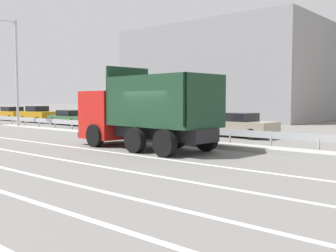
{
  "coord_description": "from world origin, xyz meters",
  "views": [
    {
      "loc": [
        10.93,
        -12.06,
        2.17
      ],
      "look_at": [
        -0.95,
        1.64,
        0.95
      ],
      "focal_mm": 42.0,
      "sensor_mm": 36.0,
      "label": 1
    }
  ],
  "objects_px": {
    "median_road_sign": "(136,116)",
    "parked_car_5": "(241,125)",
    "street_lamp_0": "(14,68)",
    "parked_car_2": "(70,117)",
    "parked_car_0": "(12,113)",
    "parked_car_1": "(38,114)",
    "parked_car_3": "(115,120)",
    "dump_truck": "(132,118)",
    "parked_car_4": "(172,122)"
  },
  "relations": [
    {
      "from": "parked_car_0",
      "to": "parked_car_5",
      "type": "height_order",
      "value": "parked_car_0"
    },
    {
      "from": "median_road_sign",
      "to": "parked_car_3",
      "type": "height_order",
      "value": "median_road_sign"
    },
    {
      "from": "dump_truck",
      "to": "parked_car_1",
      "type": "distance_m",
      "value": 21.89
    },
    {
      "from": "dump_truck",
      "to": "parked_car_5",
      "type": "relative_size",
      "value": 1.77
    },
    {
      "from": "median_road_sign",
      "to": "parked_car_5",
      "type": "relative_size",
      "value": 0.59
    },
    {
      "from": "median_road_sign",
      "to": "street_lamp_0",
      "type": "xyz_separation_m",
      "value": [
        -12.75,
        -0.24,
        3.28
      ]
    },
    {
      "from": "parked_car_1",
      "to": "parked_car_2",
      "type": "distance_m",
      "value": 5.35
    },
    {
      "from": "street_lamp_0",
      "to": "parked_car_4",
      "type": "relative_size",
      "value": 1.83
    },
    {
      "from": "median_road_sign",
      "to": "parked_car_5",
      "type": "xyz_separation_m",
      "value": [
        3.62,
        4.86,
        -0.55
      ]
    },
    {
      "from": "parked_car_0",
      "to": "parked_car_1",
      "type": "xyz_separation_m",
      "value": [
        5.48,
        -0.25,
        0.05
      ]
    },
    {
      "from": "street_lamp_0",
      "to": "parked_car_4",
      "type": "distance_m",
      "value": 12.69
    },
    {
      "from": "dump_truck",
      "to": "parked_car_0",
      "type": "height_order",
      "value": "dump_truck"
    },
    {
      "from": "dump_truck",
      "to": "median_road_sign",
      "type": "height_order",
      "value": "dump_truck"
    },
    {
      "from": "parked_car_5",
      "to": "parked_car_0",
      "type": "bearing_deg",
      "value": -88.34
    },
    {
      "from": "parked_car_0",
      "to": "parked_car_3",
      "type": "xyz_separation_m",
      "value": [
        15.99,
        0.08,
        -0.11
      ]
    },
    {
      "from": "dump_truck",
      "to": "parked_car_0",
      "type": "relative_size",
      "value": 1.72
    },
    {
      "from": "dump_truck",
      "to": "parked_car_4",
      "type": "distance_m",
      "value": 9.02
    },
    {
      "from": "parked_car_2",
      "to": "parked_car_5",
      "type": "distance_m",
      "value": 16.56
    },
    {
      "from": "street_lamp_0",
      "to": "parked_car_4",
      "type": "height_order",
      "value": "street_lamp_0"
    },
    {
      "from": "parked_car_1",
      "to": "parked_car_0",
      "type": "bearing_deg",
      "value": -95.27
    },
    {
      "from": "street_lamp_0",
      "to": "parked_car_2",
      "type": "xyz_separation_m",
      "value": [
        -0.19,
        5.06,
        -3.89
      ]
    },
    {
      "from": "parked_car_1",
      "to": "parked_car_4",
      "type": "bearing_deg",
      "value": 88.94
    },
    {
      "from": "dump_truck",
      "to": "median_road_sign",
      "type": "distance_m",
      "value": 3.39
    },
    {
      "from": "median_road_sign",
      "to": "street_lamp_0",
      "type": "distance_m",
      "value": 13.16
    },
    {
      "from": "median_road_sign",
      "to": "parked_car_0",
      "type": "relative_size",
      "value": 0.58
    },
    {
      "from": "parked_car_3",
      "to": "dump_truck",
      "type": "bearing_deg",
      "value": 54.43
    },
    {
      "from": "street_lamp_0",
      "to": "parked_car_3",
      "type": "relative_size",
      "value": 2.05
    },
    {
      "from": "parked_car_2",
      "to": "parked_car_4",
      "type": "relative_size",
      "value": 1.09
    },
    {
      "from": "parked_car_1",
      "to": "parked_car_2",
      "type": "xyz_separation_m",
      "value": [
        5.35,
        -0.12,
        -0.13
      ]
    },
    {
      "from": "parked_car_3",
      "to": "parked_car_5",
      "type": "distance_m",
      "value": 11.41
    },
    {
      "from": "parked_car_2",
      "to": "parked_car_4",
      "type": "bearing_deg",
      "value": 95.61
    },
    {
      "from": "parked_car_2",
      "to": "parked_car_0",
      "type": "bearing_deg",
      "value": -89.27
    },
    {
      "from": "median_road_sign",
      "to": "street_lamp_0",
      "type": "height_order",
      "value": "street_lamp_0"
    },
    {
      "from": "parked_car_1",
      "to": "parked_car_5",
      "type": "distance_m",
      "value": 21.91
    },
    {
      "from": "parked_car_5",
      "to": "parked_car_3",
      "type": "bearing_deg",
      "value": -89.71
    },
    {
      "from": "parked_car_1",
      "to": "parked_car_2",
      "type": "relative_size",
      "value": 0.82
    },
    {
      "from": "parked_car_1",
      "to": "parked_car_2",
      "type": "height_order",
      "value": "parked_car_1"
    },
    {
      "from": "parked_car_1",
      "to": "parked_car_3",
      "type": "height_order",
      "value": "parked_car_1"
    },
    {
      "from": "parked_car_0",
      "to": "parked_car_1",
      "type": "relative_size",
      "value": 1.08
    },
    {
      "from": "parked_car_2",
      "to": "parked_car_5",
      "type": "xyz_separation_m",
      "value": [
        16.56,
        0.04,
        0.06
      ]
    },
    {
      "from": "street_lamp_0",
      "to": "parked_car_1",
      "type": "height_order",
      "value": "street_lamp_0"
    },
    {
      "from": "parked_car_2",
      "to": "parked_car_4",
      "type": "xyz_separation_m",
      "value": [
        10.88,
        0.56,
        -0.0
      ]
    },
    {
      "from": "dump_truck",
      "to": "parked_car_4",
      "type": "xyz_separation_m",
      "value": [
        -4.35,
        7.88,
        -0.68
      ]
    },
    {
      "from": "street_lamp_0",
      "to": "parked_car_1",
      "type": "relative_size",
      "value": 2.07
    },
    {
      "from": "parked_car_0",
      "to": "parked_car_4",
      "type": "xyz_separation_m",
      "value": [
        21.71,
        0.19,
        -0.08
      ]
    },
    {
      "from": "median_road_sign",
      "to": "parked_car_2",
      "type": "height_order",
      "value": "median_road_sign"
    },
    {
      "from": "street_lamp_0",
      "to": "parked_car_5",
      "type": "height_order",
      "value": "street_lamp_0"
    },
    {
      "from": "dump_truck",
      "to": "parked_car_1",
      "type": "relative_size",
      "value": 1.85
    },
    {
      "from": "dump_truck",
      "to": "parked_car_5",
      "type": "xyz_separation_m",
      "value": [
        1.33,
        7.36,
        -0.61
      ]
    },
    {
      "from": "dump_truck",
      "to": "parked_car_4",
      "type": "bearing_deg",
      "value": 32.95
    }
  ]
}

